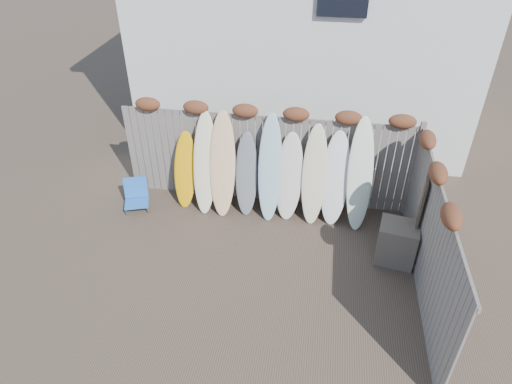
# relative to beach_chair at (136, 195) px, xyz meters

# --- Properties ---
(ground) EXTENTS (80.00, 80.00, 0.00)m
(ground) POSITION_rel_beach_chair_xyz_m (2.66, -1.67, -0.30)
(ground) COLOR #493A2D
(back_fence) EXTENTS (6.05, 0.28, 2.24)m
(back_fence) POSITION_rel_beach_chair_xyz_m (2.72, 0.72, 0.88)
(back_fence) COLOR slate
(back_fence) RESTS_ON ground
(right_fence) EXTENTS (0.28, 4.40, 2.24)m
(right_fence) POSITION_rel_beach_chair_xyz_m (5.65, -1.42, 0.84)
(right_fence) COLOR slate
(right_fence) RESTS_ON ground
(house) EXTENTS (8.50, 5.50, 6.33)m
(house) POSITION_rel_beach_chair_xyz_m (3.16, 4.83, 2.90)
(house) COLOR silver
(house) RESTS_ON ground
(beach_chair) EXTENTS (0.63, 0.65, 0.65)m
(beach_chair) POSITION_rel_beach_chair_xyz_m (0.00, 0.00, 0.00)
(beach_chair) COLOR blue
(beach_chair) RESTS_ON ground
(wooden_crate) EXTENTS (0.78, 0.69, 0.80)m
(wooden_crate) POSITION_rel_beach_chair_xyz_m (5.31, -0.81, 0.10)
(wooden_crate) COLOR brown
(wooden_crate) RESTS_ON ground
(lattice_panel) EXTENTS (0.28, 1.13, 1.72)m
(lattice_panel) POSITION_rel_beach_chair_xyz_m (5.69, -0.30, 0.56)
(lattice_panel) COLOR brown
(lattice_panel) RESTS_ON ground
(surfboard_0) EXTENTS (0.50, 0.60, 1.61)m
(surfboard_0) POSITION_rel_beach_chair_xyz_m (1.01, 0.36, 0.50)
(surfboard_0) COLOR #F5A708
(surfboard_0) RESTS_ON ground
(surfboard_1) EXTENTS (0.50, 0.75, 2.08)m
(surfboard_1) POSITION_rel_beach_chair_xyz_m (1.47, 0.30, 0.74)
(surfboard_1) COLOR beige
(surfboard_1) RESTS_ON ground
(surfboard_2) EXTENTS (0.58, 0.78, 2.13)m
(surfboard_2) POSITION_rel_beach_chair_xyz_m (1.85, 0.28, 0.76)
(surfboard_2) COLOR #E2A06A
(surfboard_2) RESTS_ON ground
(surfboard_3) EXTENTS (0.51, 0.65, 1.71)m
(surfboard_3) POSITION_rel_beach_chair_xyz_m (2.33, 0.33, 0.55)
(surfboard_3) COLOR slate
(surfboard_3) RESTS_ON ground
(surfboard_4) EXTENTS (0.51, 0.78, 2.14)m
(surfboard_4) POSITION_rel_beach_chair_xyz_m (2.82, 0.29, 0.77)
(surfboard_4) COLOR #98BDC8
(surfboard_4) RESTS_ON ground
(surfboard_5) EXTENTS (0.56, 0.66, 1.77)m
(surfboard_5) POSITION_rel_beach_chair_xyz_m (3.21, 0.32, 0.58)
(surfboard_5) COLOR beige
(surfboard_5) RESTS_ON ground
(surfboard_6) EXTENTS (0.50, 0.71, 1.99)m
(surfboard_6) POSITION_rel_beach_chair_xyz_m (3.71, 0.30, 0.69)
(surfboard_6) COLOR beige
(surfboard_6) RESTS_ON ground
(surfboard_7) EXTENTS (0.56, 0.68, 1.87)m
(surfboard_7) POSITION_rel_beach_chair_xyz_m (4.13, 0.32, 0.63)
(surfboard_7) COLOR white
(surfboard_7) RESTS_ON ground
(surfboard_8) EXTENTS (0.56, 0.82, 2.20)m
(surfboard_8) POSITION_rel_beach_chair_xyz_m (4.59, 0.27, 0.80)
(surfboard_8) COLOR silver
(surfboard_8) RESTS_ON ground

